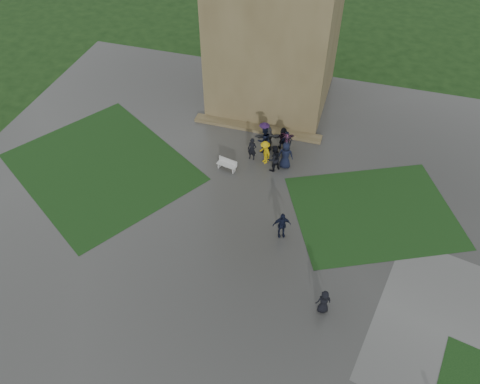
# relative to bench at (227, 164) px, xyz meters

# --- Properties ---
(ground) EXTENTS (120.00, 120.00, 0.00)m
(ground) POSITION_rel_bench_xyz_m (0.76, -6.13, -0.41)
(ground) COLOR black
(plaza) EXTENTS (34.00, 34.00, 0.02)m
(plaza) POSITION_rel_bench_xyz_m (0.76, -4.13, -0.40)
(plaza) COLOR #343431
(plaza) RESTS_ON ground
(lawn_inset_left) EXTENTS (14.10, 13.46, 0.01)m
(lawn_inset_left) POSITION_rel_bench_xyz_m (-7.74, -2.13, -0.38)
(lawn_inset_left) COLOR black
(lawn_inset_left) RESTS_ON plaza
(lawn_inset_right) EXTENTS (11.12, 10.15, 0.01)m
(lawn_inset_right) POSITION_rel_bench_xyz_m (9.26, -1.13, -0.38)
(lawn_inset_right) COLOR black
(lawn_inset_right) RESTS_ON plaza
(tower_plinth) EXTENTS (9.00, 0.80, 0.22)m
(tower_plinth) POSITION_rel_bench_xyz_m (0.76, 4.47, -0.28)
(tower_plinth) COLOR brown
(tower_plinth) RESTS_ON plaza
(bench) EXTENTS (1.35, 0.67, 0.75)m
(bench) POSITION_rel_bench_xyz_m (0.00, 0.00, 0.00)
(bench) COLOR #B6B6B1
(bench) RESTS_ON plaza
(visitor_cluster) EXTENTS (3.02, 3.29, 2.58)m
(visitor_cluster) POSITION_rel_bench_xyz_m (2.61, 2.00, 0.64)
(visitor_cluster) COLOR black
(visitor_cluster) RESTS_ON plaza
(pedestrian_mid) EXTENTS (1.14, 0.91, 1.70)m
(pedestrian_mid) POSITION_rel_bench_xyz_m (4.50, -4.35, 0.46)
(pedestrian_mid) COLOR black
(pedestrian_mid) RESTS_ON plaza
(pedestrian_near) EXTENTS (0.84, 0.71, 1.46)m
(pedestrian_near) POSITION_rel_bench_xyz_m (7.46, -8.35, 0.35)
(pedestrian_near) COLOR black
(pedestrian_near) RESTS_ON plaza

